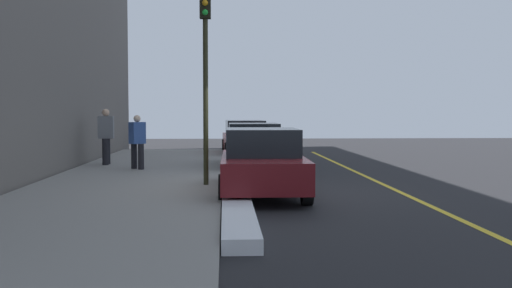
% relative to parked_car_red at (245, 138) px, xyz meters
% --- Properties ---
extents(ground_plane, '(56.00, 56.00, 0.00)m').
position_rel_parked_car_red_xyz_m(ground_plane, '(12.01, 0.03, -0.76)').
color(ground_plane, black).
extents(sidewalk, '(28.00, 4.60, 0.15)m').
position_rel_parked_car_red_xyz_m(sidewalk, '(12.01, -3.27, -0.68)').
color(sidewalk, gray).
rests_on(sidewalk, ground).
extents(lane_stripe_centre, '(28.00, 0.14, 0.01)m').
position_rel_parked_car_red_xyz_m(lane_stripe_centre, '(12.01, 3.23, -0.75)').
color(lane_stripe_centre, gold).
rests_on(lane_stripe_centre, ground).
extents(snow_bank_curb, '(7.36, 0.56, 0.22)m').
position_rel_parked_car_red_xyz_m(snow_bank_curb, '(14.34, -0.67, -0.65)').
color(snow_bank_curb, white).
rests_on(snow_bank_curb, ground).
extents(parked_car_red, '(4.74, 2.03, 1.51)m').
position_rel_parked_car_red_xyz_m(parked_car_red, '(0.00, 0.00, 0.00)').
color(parked_car_red, black).
rests_on(parked_car_red, ground).
extents(parked_car_black, '(4.18, 1.90, 1.51)m').
position_rel_parked_car_red_xyz_m(parked_car_black, '(6.35, 0.06, -0.00)').
color(parked_car_black, black).
rests_on(parked_car_black, ground).
extents(parked_car_maroon, '(4.24, 1.94, 1.51)m').
position_rel_parked_car_red_xyz_m(parked_car_maroon, '(12.43, -0.06, -0.00)').
color(parked_car_maroon, black).
rests_on(parked_car_maroon, ground).
extents(pedestrian_blue_coat, '(0.51, 0.51, 1.64)m').
position_rel_parked_car_red_xyz_m(pedestrian_blue_coat, '(7.53, -3.54, 0.27)').
color(pedestrian_blue_coat, black).
rests_on(pedestrian_blue_coat, sidewalk).
extents(pedestrian_grey_coat, '(0.61, 0.51, 1.84)m').
position_rel_parked_car_red_xyz_m(pedestrian_grey_coat, '(5.91, -4.80, 0.37)').
color(pedestrian_grey_coat, black).
rests_on(pedestrian_grey_coat, sidewalk).
extents(traffic_light_pole, '(0.35, 0.26, 4.64)m').
position_rel_parked_car_red_xyz_m(traffic_light_pole, '(11.54, -1.35, 2.51)').
color(traffic_light_pole, '#2D2D19').
rests_on(traffic_light_pole, sidewalk).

